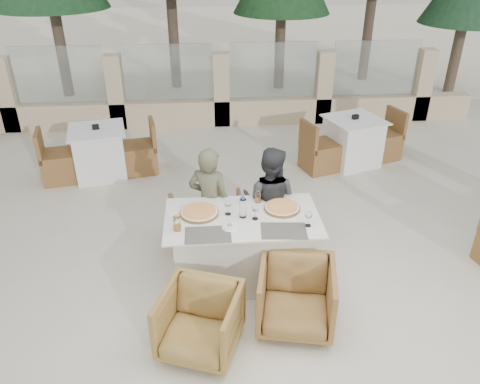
{
  "coord_description": "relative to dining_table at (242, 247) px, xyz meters",
  "views": [
    {
      "loc": [
        -0.35,
        -4.03,
        3.33
      ],
      "look_at": [
        0.0,
        0.34,
        0.9
      ],
      "focal_mm": 35.0,
      "sensor_mm": 36.0,
      "label": 1
    }
  ],
  "objects": [
    {
      "name": "sand_patch",
      "position": [
        -0.0,
        13.96,
        -0.38
      ],
      "size": [
        30.0,
        16.0,
        0.01
      ],
      "primitive_type": "cube",
      "color": "#FAF0CD",
      "rests_on": "ground"
    },
    {
      "name": "olive_dish",
      "position": [
        -0.14,
        -0.2,
        0.41
      ],
      "size": [
        0.14,
        0.14,
        0.04
      ],
      "primitive_type": null,
      "rotation": [
        0.0,
        0.0,
        -0.27
      ],
      "color": "white",
      "rests_on": "dining_table"
    },
    {
      "name": "ground",
      "position": [
        -0.0,
        -0.04,
        -0.39
      ],
      "size": [
        80.0,
        80.0,
        0.0
      ],
      "primitive_type": "plane",
      "color": "beige",
      "rests_on": "ground"
    },
    {
      "name": "pizza_left",
      "position": [
        -0.44,
        0.09,
        0.41
      ],
      "size": [
        0.5,
        0.5,
        0.05
      ],
      "primitive_type": "cylinder",
      "rotation": [
        0.0,
        0.0,
        -0.3
      ],
      "color": "#D9521D",
      "rests_on": "dining_table"
    },
    {
      "name": "wine_glass_centre",
      "position": [
        -0.14,
        0.07,
        0.48
      ],
      "size": [
        0.1,
        0.1,
        0.18
      ],
      "primitive_type": null,
      "rotation": [
        0.0,
        0.0,
        0.3
      ],
      "color": "white",
      "rests_on": "dining_table"
    },
    {
      "name": "pizza_right",
      "position": [
        0.43,
        0.12,
        0.41
      ],
      "size": [
        0.4,
        0.4,
        0.05
      ],
      "primitive_type": "cylinder",
      "rotation": [
        0.0,
        0.0,
        0.06
      ],
      "color": "orange",
      "rests_on": "dining_table"
    },
    {
      "name": "diner_left",
      "position": [
        -0.33,
        0.49,
        0.28
      ],
      "size": [
        0.57,
        0.47,
        1.34
      ],
      "primitive_type": "imported",
      "rotation": [
        0.0,
        0.0,
        2.78
      ],
      "color": "#585941",
      "rests_on": "ground"
    },
    {
      "name": "wine_glass_near",
      "position": [
        0.13,
        -0.05,
        0.48
      ],
      "size": [
        0.1,
        0.1,
        0.18
      ],
      "primitive_type": null,
      "rotation": [
        0.0,
        0.0,
        0.43
      ],
      "color": "white",
      "rests_on": "dining_table"
    },
    {
      "name": "placemat_near_left",
      "position": [
        -0.36,
        -0.3,
        0.39
      ],
      "size": [
        0.45,
        0.3,
        0.0
      ],
      "primitive_type": "cube",
      "rotation": [
        0.0,
        0.0,
        -0.0
      ],
      "color": "#59544C",
      "rests_on": "dining_table"
    },
    {
      "name": "armchair_far_right",
      "position": [
        0.33,
        0.72,
        -0.09
      ],
      "size": [
        0.63,
        0.65,
        0.58
      ],
      "primitive_type": "imported",
      "rotation": [
        0.0,
        0.0,
        3.15
      ],
      "color": "brown",
      "rests_on": "ground"
    },
    {
      "name": "armchair_near_left",
      "position": [
        -0.46,
        -0.99,
        -0.07
      ],
      "size": [
        0.86,
        0.87,
        0.62
      ],
      "primitive_type": "imported",
      "rotation": [
        0.0,
        0.0,
        -0.34
      ],
      "color": "olive",
      "rests_on": "ground"
    },
    {
      "name": "bg_table_a",
      "position": [
        -1.98,
        2.65,
        0.0
      ],
      "size": [
        1.77,
        1.12,
        0.77
      ],
      "primitive_type": null,
      "rotation": [
        0.0,
        0.0,
        0.19
      ],
      "color": "white",
      "rests_on": "ground"
    },
    {
      "name": "armchair_far_left",
      "position": [
        -0.42,
        0.68,
        -0.08
      ],
      "size": [
        0.82,
        0.83,
        0.62
      ],
      "primitive_type": "imported",
      "rotation": [
        0.0,
        0.0,
        3.42
      ],
      "color": "olive",
      "rests_on": "ground"
    },
    {
      "name": "bg_table_b",
      "position": [
        2.02,
        2.76,
        0.0
      ],
      "size": [
        1.81,
        1.29,
        0.77
      ],
      "primitive_type": null,
      "rotation": [
        0.0,
        0.0,
        0.31
      ],
      "color": "white",
      "rests_on": "ground"
    },
    {
      "name": "placemat_near_right",
      "position": [
        0.38,
        -0.29,
        0.39
      ],
      "size": [
        0.47,
        0.34,
        0.0
      ],
      "primitive_type": "cube",
      "rotation": [
        0.0,
        0.0,
        -0.08
      ],
      "color": "#565149",
      "rests_on": "dining_table"
    },
    {
      "name": "water_bottle",
      "position": [
        0.01,
        0.0,
        0.51
      ],
      "size": [
        0.09,
        0.09,
        0.25
      ],
      "primitive_type": "cylinder",
      "rotation": [
        0.0,
        0.0,
        -0.4
      ],
      "color": "#B8D6F2",
      "rests_on": "dining_table"
    },
    {
      "name": "beer_glass_right",
      "position": [
        0.2,
        0.29,
        0.45
      ],
      "size": [
        0.08,
        0.08,
        0.13
      ],
      "primitive_type": "cylinder",
      "rotation": [
        0.0,
        0.0,
        0.36
      ],
      "color": "#BF701B",
      "rests_on": "dining_table"
    },
    {
      "name": "diner_right",
      "position": [
        0.35,
        0.48,
        0.28
      ],
      "size": [
        0.79,
        0.71,
        1.32
      ],
      "primitive_type": "imported",
      "rotation": [
        0.0,
        0.0,
        2.75
      ],
      "color": "#343639",
      "rests_on": "ground"
    },
    {
      "name": "dining_table",
      "position": [
        0.0,
        0.0,
        0.0
      ],
      "size": [
        1.6,
        0.9,
        0.77
      ],
      "primitive_type": null,
      "color": "silver",
      "rests_on": "ground"
    },
    {
      "name": "perimeter_wall_far",
      "position": [
        -0.0,
        4.76,
        0.42
      ],
      "size": [
        10.0,
        0.34,
        1.6
      ],
      "primitive_type": null,
      "color": "beige",
      "rests_on": "ground"
    },
    {
      "name": "beer_glass_left",
      "position": [
        -0.66,
        -0.19,
        0.46
      ],
      "size": [
        0.08,
        0.08,
        0.15
      ],
      "primitive_type": "cylinder",
      "rotation": [
        0.0,
        0.0,
        -0.04
      ],
      "color": "orange",
      "rests_on": "dining_table"
    },
    {
      "name": "armchair_near_right",
      "position": [
        0.45,
        -0.75,
        -0.06
      ],
      "size": [
        0.83,
        0.85,
        0.66
      ],
      "primitive_type": "imported",
      "rotation": [
        0.0,
        0.0,
        -0.2
      ],
      "color": "olive",
      "rests_on": "ground"
    },
    {
      "name": "wine_glass_corner",
      "position": [
        0.64,
        -0.22,
        0.48
      ],
      "size": [
        0.09,
        0.09,
        0.18
      ],
      "primitive_type": null,
      "rotation": [
        0.0,
        0.0,
        -0.21
      ],
      "color": "white",
      "rests_on": "dining_table"
    }
  ]
}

